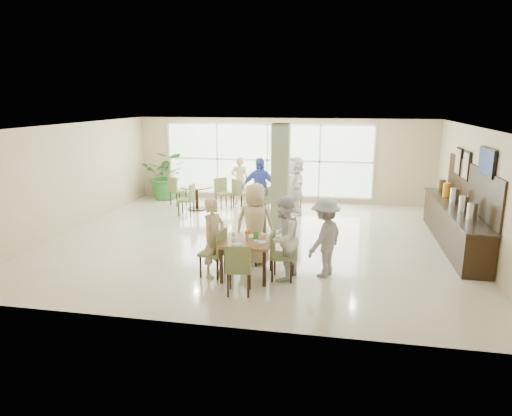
% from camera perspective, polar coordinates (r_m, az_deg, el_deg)
% --- Properties ---
extents(ground, '(10.00, 10.00, 0.00)m').
position_cam_1_polar(ground, '(11.41, 0.16, -3.95)').
color(ground, beige).
rests_on(ground, ground).
extents(room_shell, '(10.00, 10.00, 10.00)m').
position_cam_1_polar(room_shell, '(11.01, 0.16, 4.53)').
color(room_shell, white).
rests_on(room_shell, ground).
extents(window_bank, '(7.00, 0.04, 7.00)m').
position_cam_1_polar(window_bank, '(15.49, 1.43, 6.00)').
color(window_bank, silver).
rests_on(window_bank, ground).
extents(column, '(0.45, 0.45, 2.80)m').
position_cam_1_polar(column, '(12.17, 3.07, 3.93)').
color(column, '#696D4C').
rests_on(column, ground).
extents(main_table, '(0.98, 0.98, 0.75)m').
position_cam_1_polar(main_table, '(8.88, -1.11, -4.61)').
color(main_table, brown).
rests_on(main_table, ground).
extents(round_table_left, '(1.01, 1.01, 0.75)m').
position_cam_1_polar(round_table_left, '(14.50, -7.42, 1.98)').
color(round_table_left, brown).
rests_on(round_table_left, ground).
extents(round_table_right, '(1.19, 1.19, 0.75)m').
position_cam_1_polar(round_table_right, '(14.02, 1.15, 1.86)').
color(round_table_right, brown).
rests_on(round_table_right, ground).
extents(chairs_main_table, '(1.87, 2.14, 0.95)m').
position_cam_1_polar(chairs_main_table, '(8.93, -1.16, -5.76)').
color(chairs_main_table, olive).
rests_on(chairs_main_table, ground).
extents(chairs_table_left, '(2.21, 1.81, 0.95)m').
position_cam_1_polar(chairs_table_left, '(14.54, -7.53, 1.69)').
color(chairs_table_left, olive).
rests_on(chairs_table_left, ground).
extents(chairs_table_right, '(2.28, 1.86, 0.95)m').
position_cam_1_polar(chairs_table_right, '(14.05, 1.14, 1.39)').
color(chairs_table_right, olive).
rests_on(chairs_table_right, ground).
extents(tabletop_clutter, '(0.75, 0.76, 0.21)m').
position_cam_1_polar(tabletop_clutter, '(8.81, -0.99, -3.74)').
color(tabletop_clutter, white).
rests_on(tabletop_clutter, main_table).
extents(buffet_counter, '(0.64, 4.70, 1.95)m').
position_cam_1_polar(buffet_counter, '(11.86, 23.57, -1.64)').
color(buffet_counter, black).
rests_on(buffet_counter, ground).
extents(wall_tv, '(0.06, 1.00, 0.58)m').
position_cam_1_polar(wall_tv, '(10.58, 26.90, 5.15)').
color(wall_tv, black).
rests_on(wall_tv, ground).
extents(framed_art_a, '(0.05, 0.55, 0.70)m').
position_cam_1_polar(framed_art_a, '(12.15, 24.80, 4.83)').
color(framed_art_a, black).
rests_on(framed_art_a, ground).
extents(framed_art_b, '(0.05, 0.55, 0.70)m').
position_cam_1_polar(framed_art_b, '(12.92, 23.98, 5.36)').
color(framed_art_b, black).
rests_on(framed_art_b, ground).
extents(potted_plant, '(1.72, 1.72, 1.68)m').
position_cam_1_polar(potted_plant, '(16.16, -11.12, 4.05)').
color(potted_plant, '#2B6D2C').
rests_on(potted_plant, ground).
extents(teen_left, '(0.57, 0.67, 1.56)m').
position_cam_1_polar(teen_left, '(8.93, -5.29, -3.75)').
color(teen_left, '#C8B185').
rests_on(teen_left, ground).
extents(teen_far, '(0.86, 0.49, 1.73)m').
position_cam_1_polar(teen_far, '(9.56, -0.12, -1.99)').
color(teen_far, '#C8B185').
rests_on(teen_far, ground).
extents(teen_right, '(0.79, 0.93, 1.65)m').
position_cam_1_polar(teen_right, '(8.75, 3.39, -3.76)').
color(teen_right, white).
rests_on(teen_right, ground).
extents(teen_standing, '(0.98, 1.17, 1.57)m').
position_cam_1_polar(teen_standing, '(9.01, 8.61, -3.66)').
color(teen_standing, '#949496').
rests_on(teen_standing, ground).
extents(adult_a, '(1.10, 0.67, 1.80)m').
position_cam_1_polar(adult_a, '(13.09, 0.42, 2.41)').
color(adult_a, '#4564D0').
rests_on(adult_a, ground).
extents(adult_b, '(1.27, 1.78, 1.76)m').
position_cam_1_polar(adult_b, '(13.77, 4.93, 2.82)').
color(adult_b, white).
rests_on(adult_b, ground).
extents(adult_standing, '(0.63, 0.46, 1.60)m').
position_cam_1_polar(adult_standing, '(15.00, -2.04, 3.43)').
color(adult_standing, '#C8B185').
rests_on(adult_standing, ground).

